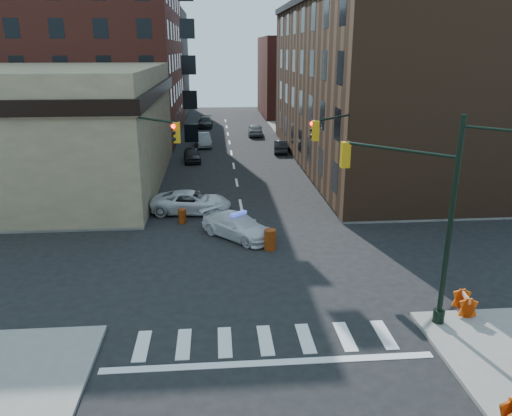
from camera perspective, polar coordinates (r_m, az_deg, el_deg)
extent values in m
plane|color=black|center=(25.03, -0.50, -6.48)|extent=(140.00, 140.00, 0.00)
cube|color=gray|center=(60.33, -25.55, 6.31)|extent=(34.00, 54.50, 0.15)
cube|color=gray|center=(61.60, 19.08, 7.28)|extent=(34.00, 54.50, 0.15)
cube|color=tan|center=(42.54, -26.11, 8.18)|extent=(22.00, 22.00, 9.00)
cube|color=maroon|center=(65.00, -20.86, 18.21)|extent=(25.00, 25.00, 24.00)
cube|color=#472D1C|center=(47.70, 13.54, 13.36)|extent=(14.00, 34.00, 14.00)
cube|color=brown|center=(85.99, -14.93, 15.70)|extent=(20.00, 18.00, 16.00)
cube|color=maroon|center=(82.38, 6.41, 14.70)|extent=(16.00, 16.00, 12.00)
cylinder|color=black|center=(19.51, 21.30, -1.82)|extent=(0.20, 0.20, 8.00)
cylinder|color=black|center=(20.99, 20.14, -11.51)|extent=(0.44, 0.44, 0.50)
cylinder|color=black|center=(19.66, 15.94, 6.44)|extent=(3.27, 3.27, 0.12)
cube|color=#BF8C0C|center=(20.76, 10.17, 6.01)|extent=(0.35, 0.35, 1.05)
sphere|color=#FF0C05|center=(20.88, 10.54, 7.04)|extent=(0.22, 0.22, 0.22)
sphere|color=black|center=(20.94, 10.48, 6.15)|extent=(0.22, 0.22, 0.22)
sphere|color=black|center=(21.01, 10.43, 5.27)|extent=(0.22, 0.22, 0.22)
cylinder|color=black|center=(18.36, 26.10, 8.05)|extent=(1.91, 1.91, 0.10)
cylinder|color=black|center=(30.14, -14.51, 5.47)|extent=(0.20, 0.20, 8.00)
cylinder|color=black|center=(31.12, -13.99, -1.29)|extent=(0.44, 0.44, 0.50)
cylinder|color=black|center=(27.93, -12.17, 9.91)|extent=(3.27, 3.27, 0.12)
cube|color=#BF8C0C|center=(26.28, -9.04, 8.51)|extent=(0.35, 0.35, 1.05)
sphere|color=#FF0C05|center=(26.08, -9.44, 9.20)|extent=(0.22, 0.22, 0.22)
sphere|color=black|center=(26.13, -9.41, 8.48)|extent=(0.22, 0.22, 0.22)
sphere|color=black|center=(26.19, -9.37, 7.77)|extent=(0.22, 0.22, 0.22)
cylinder|color=black|center=(30.89, 11.33, 5.98)|extent=(0.20, 0.20, 8.00)
cylinder|color=black|center=(31.85, 10.92, -0.63)|extent=(0.44, 0.44, 0.50)
cylinder|color=black|center=(28.55, 9.38, 10.23)|extent=(3.27, 3.27, 0.12)
cube|color=#BF8C0C|center=(26.74, 6.80, 8.76)|extent=(0.35, 0.35, 1.05)
sphere|color=#FF0C05|center=(26.81, 6.43, 9.55)|extent=(0.22, 0.22, 0.22)
sphere|color=black|center=(26.85, 6.40, 8.86)|extent=(0.22, 0.22, 0.22)
sphere|color=black|center=(26.91, 6.38, 8.16)|extent=(0.22, 0.22, 0.22)
cylinder|color=black|center=(50.40, 5.85, 7.60)|extent=(0.24, 0.24, 2.60)
sphere|color=#895414|center=(50.08, 5.92, 9.91)|extent=(3.00, 3.00, 3.00)
cylinder|color=black|center=(58.17, 4.42, 9.00)|extent=(0.24, 0.24, 2.60)
sphere|color=#895414|center=(57.90, 4.46, 11.00)|extent=(3.00, 3.00, 3.00)
imported|color=silver|center=(28.29, -2.10, -2.07)|extent=(4.60, 4.75, 1.37)
imported|color=silver|center=(32.79, -7.40, 0.67)|extent=(5.41, 2.93, 1.44)
imported|color=black|center=(47.93, -7.32, 6.05)|extent=(1.86, 3.96, 1.31)
imported|color=gray|center=(55.44, -6.06, 7.76)|extent=(2.06, 4.55, 1.45)
imported|color=black|center=(69.16, -5.82, 9.72)|extent=(2.05, 4.78, 1.37)
imported|color=black|center=(51.93, 2.83, 7.06)|extent=(1.75, 3.98, 1.27)
imported|color=gray|center=(62.13, -0.08, 8.95)|extent=(2.02, 4.45, 1.48)
imported|color=black|center=(31.10, -17.52, -0.45)|extent=(0.67, 0.49, 1.69)
imported|color=#2A221C|center=(31.35, -19.30, -0.37)|extent=(1.00, 0.85, 1.81)
imported|color=black|center=(33.47, -24.32, 0.00)|extent=(1.00, 0.91, 1.64)
cylinder|color=#E0470A|center=(26.64, 1.62, -3.64)|extent=(0.80, 0.80, 1.12)
cylinder|color=#C94709|center=(31.01, -8.42, -0.93)|extent=(0.51, 0.51, 0.88)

